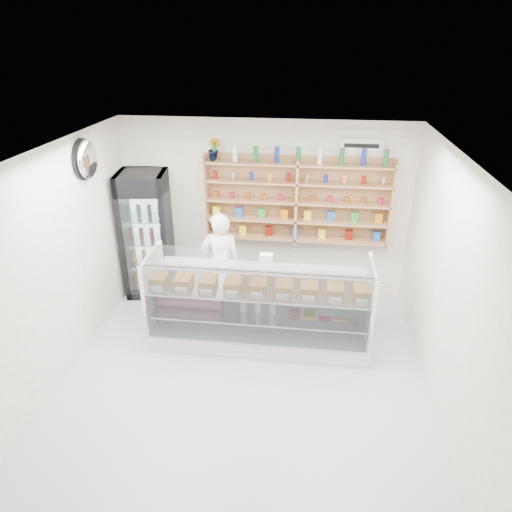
# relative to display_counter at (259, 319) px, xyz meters

# --- Properties ---
(room) EXTENTS (5.00, 5.00, 5.00)m
(room) POSITION_rel_display_counter_xyz_m (-0.09, -0.95, 1.04)
(room) COLOR silver
(room) RESTS_ON ground
(display_counter) EXTENTS (2.96, 0.89, 1.29)m
(display_counter) POSITION_rel_display_counter_xyz_m (0.00, 0.00, 0.00)
(display_counter) COLOR white
(display_counter) RESTS_ON floor
(shop_worker) EXTENTS (0.64, 0.46, 1.63)m
(shop_worker) POSITION_rel_display_counter_xyz_m (-0.65, 0.69, 0.46)
(shop_worker) COLOR white
(shop_worker) RESTS_ON floor
(drinks_cooler) EXTENTS (0.83, 0.81, 2.03)m
(drinks_cooler) POSITION_rel_display_counter_xyz_m (-1.94, 1.18, 0.67)
(drinks_cooler) COLOR black
(drinks_cooler) RESTS_ON floor
(wall_shelving) EXTENTS (2.84, 0.28, 1.33)m
(wall_shelving) POSITION_rel_display_counter_xyz_m (0.41, 1.39, 1.24)
(wall_shelving) COLOR #AA7450
(wall_shelving) RESTS_ON back_wall
(potted_plant) EXTENTS (0.22, 0.20, 0.34)m
(potted_plant) POSITION_rel_display_counter_xyz_m (-0.84, 1.39, 2.01)
(potted_plant) COLOR #1E6626
(potted_plant) RESTS_ON wall_shelving
(security_mirror) EXTENTS (0.15, 0.50, 0.50)m
(security_mirror) POSITION_rel_display_counter_xyz_m (-2.26, 0.25, 2.09)
(security_mirror) COLOR silver
(security_mirror) RESTS_ON left_wall
(wall_sign) EXTENTS (0.62, 0.03, 0.20)m
(wall_sign) POSITION_rel_display_counter_xyz_m (1.31, 1.52, 2.09)
(wall_sign) COLOR white
(wall_sign) RESTS_ON back_wall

